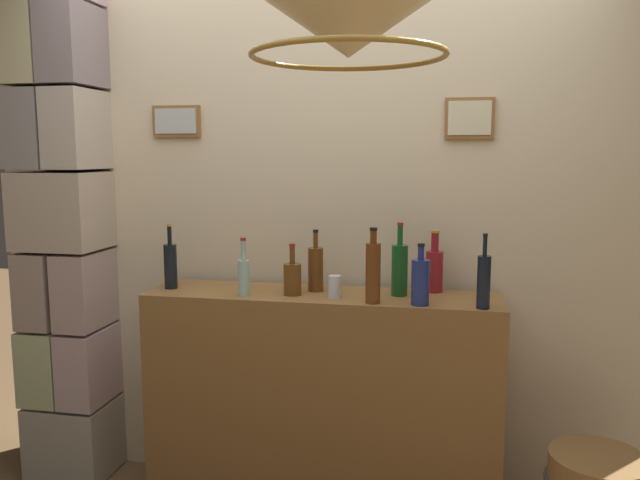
{
  "coord_description": "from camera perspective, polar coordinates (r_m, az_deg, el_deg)",
  "views": [
    {
      "loc": [
        0.52,
        -1.87,
        1.65
      ],
      "look_at": [
        0.0,
        0.78,
        1.28
      ],
      "focal_mm": 35.05,
      "sensor_mm": 36.0,
      "label": 1
    }
  ],
  "objects": [
    {
      "name": "panelled_rear_partition",
      "position": [
        3.02,
        1.16,
        4.64
      ],
      "size": [
        3.5,
        0.15,
        2.81
      ],
      "color": "beige",
      "rests_on": "ground"
    },
    {
      "name": "stone_pillar",
      "position": [
        3.36,
        -22.23,
        2.64
      ],
      "size": [
        0.41,
        0.39,
        2.74
      ],
      "color": "#ADAA9A",
      "rests_on": "ground"
    },
    {
      "name": "bar_shelf_unit",
      "position": [
        2.98,
        0.19,
        -14.62
      ],
      "size": [
        1.59,
        0.38,
        1.03
      ],
      "primitive_type": "cube",
      "color": "olive",
      "rests_on": "ground"
    },
    {
      "name": "liquor_bottle_scotch",
      "position": [
        2.85,
        -0.4,
        -2.6
      ],
      "size": [
        0.07,
        0.07,
        0.28
      ],
      "color": "brown",
      "rests_on": "bar_shelf_unit"
    },
    {
      "name": "liquor_bottle_mezcal",
      "position": [
        2.78,
        -6.98,
        -3.17
      ],
      "size": [
        0.05,
        0.05,
        0.26
      ],
      "color": "#A1CEC0",
      "rests_on": "bar_shelf_unit"
    },
    {
      "name": "liquor_bottle_brandy",
      "position": [
        2.88,
        10.39,
        -2.6
      ],
      "size": [
        0.08,
        0.08,
        0.28
      ],
      "color": "maroon",
      "rests_on": "bar_shelf_unit"
    },
    {
      "name": "liquor_bottle_vermouth",
      "position": [
        2.62,
        9.15,
        -3.73
      ],
      "size": [
        0.08,
        0.08,
        0.26
      ],
      "color": "navy",
      "rests_on": "bar_shelf_unit"
    },
    {
      "name": "liquor_bottle_rum",
      "position": [
        2.99,
        -13.49,
        -2.22
      ],
      "size": [
        0.06,
        0.06,
        0.3
      ],
      "color": "black",
      "rests_on": "bar_shelf_unit"
    },
    {
      "name": "liquor_bottle_sherry",
      "position": [
        2.78,
        7.27,
        -2.6
      ],
      "size": [
        0.07,
        0.07,
        0.33
      ],
      "color": "#175421",
      "rests_on": "bar_shelf_unit"
    },
    {
      "name": "liquor_bottle_rye",
      "position": [
        2.78,
        -2.54,
        -3.47
      ],
      "size": [
        0.08,
        0.08,
        0.23
      ],
      "color": "brown",
      "rests_on": "bar_shelf_unit"
    },
    {
      "name": "liquor_bottle_port",
      "position": [
        2.62,
        4.86,
        -2.87
      ],
      "size": [
        0.06,
        0.06,
        0.32
      ],
      "color": "brown",
      "rests_on": "bar_shelf_unit"
    },
    {
      "name": "liquor_bottle_tequila",
      "position": [
        2.61,
        14.72,
        -3.62
      ],
      "size": [
        0.05,
        0.05,
        0.31
      ],
      "color": "black",
      "rests_on": "bar_shelf_unit"
    },
    {
      "name": "glass_tumbler_rocks",
      "position": [
        2.73,
        1.33,
        -4.28
      ],
      "size": [
        0.06,
        0.06,
        0.1
      ],
      "color": "silver",
      "rests_on": "bar_shelf_unit"
    },
    {
      "name": "pendant_lamp",
      "position": [
        1.78,
        2.62,
        18.98
      ],
      "size": [
        0.54,
        0.54,
        0.46
      ],
      "color": "beige"
    }
  ]
}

